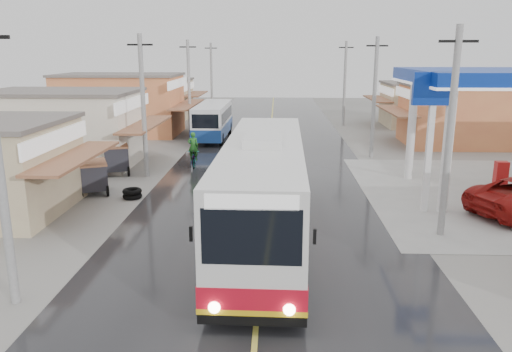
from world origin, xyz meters
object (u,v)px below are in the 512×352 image
at_px(coach_bus, 264,190).
at_px(tyre_stack, 132,194).
at_px(tricycle_far, 116,157).
at_px(tricycle_near, 93,175).
at_px(second_bus, 213,120).
at_px(cyclist, 194,155).

height_order(coach_bus, tyre_stack, coach_bus).
bearing_deg(tyre_stack, coach_bus, -39.41).
distance_m(coach_bus, tricycle_far, 13.90).
distance_m(coach_bus, tricycle_near, 10.93).
height_order(second_bus, tricycle_near, second_bus).
bearing_deg(coach_bus, tricycle_far, 131.65).
bearing_deg(tyre_stack, tricycle_near, 158.33).
xyz_separation_m(second_bus, cyclist, (0.05, -10.24, -0.82)).
xyz_separation_m(coach_bus, tricycle_far, (-9.01, 10.53, -1.02)).
height_order(cyclist, tricycle_near, cyclist).
bearing_deg(tricycle_far, tyre_stack, -84.70).
bearing_deg(second_bus, tricycle_far, -108.40).
bearing_deg(coach_bus, tricycle_near, 145.51).
xyz_separation_m(cyclist, tricycle_far, (-4.30, -2.06, 0.27)).
xyz_separation_m(coach_bus, second_bus, (-4.77, 22.82, -0.47)).
bearing_deg(coach_bus, tyre_stack, 141.67).
relative_size(cyclist, tricycle_far, 0.89).
xyz_separation_m(second_bus, tyre_stack, (-1.86, -17.38, -1.30)).
height_order(coach_bus, tricycle_far, coach_bus).
distance_m(second_bus, tyre_stack, 17.53).
bearing_deg(coach_bus, second_bus, 102.88).
bearing_deg(tricycle_near, tyre_stack, -44.86).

